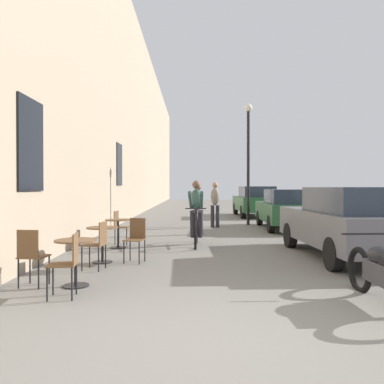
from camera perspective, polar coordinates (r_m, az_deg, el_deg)
name	(u,v)px	position (r m, az deg, el deg)	size (l,w,h in m)	color
ground_plane	(214,343)	(4.12, 3.15, -21.09)	(88.00, 88.00, 0.00)	slate
building_facade_left	(120,102)	(18.51, -10.40, 12.66)	(0.54, 68.00, 10.75)	tan
cafe_table_near	(75,253)	(6.38, -16.60, -8.42)	(0.64, 0.64, 0.72)	black
cafe_chair_near_toward_street	(31,254)	(6.52, -22.34, -8.27)	(0.43, 0.43, 0.89)	black
cafe_chair_near_toward_wall	(67,260)	(5.77, -17.65, -9.43)	(0.42, 0.42, 0.89)	black
cafe_table_mid	(102,237)	(8.22, -12.95, -6.36)	(0.64, 0.64, 0.72)	black
cafe_chair_mid_toward_street	(135,237)	(8.17, -8.23, -6.42)	(0.46, 0.46, 0.89)	black
cafe_chair_mid_toward_wall	(97,242)	(7.53, -13.59, -7.05)	(0.44, 0.44, 0.89)	black
cafe_table_far	(117,227)	(10.09, -10.75, -5.05)	(0.64, 0.64, 0.72)	black
cafe_chair_far_toward_street	(119,225)	(10.77, -10.48, -4.71)	(0.43, 0.43, 0.89)	black
cyclist_on_bicycle	(196,215)	(10.36, 0.54, -3.29)	(0.52, 1.76, 1.74)	black
pedestrian_near	(197,206)	(12.68, 0.77, -2.06)	(0.35, 0.26, 1.64)	#26262D
pedestrian_mid	(214,202)	(14.96, 3.28, -1.45)	(0.37, 0.29, 1.72)	#26262D
street_lamp	(248,148)	(16.14, 8.08, 6.30)	(0.32, 0.32, 4.90)	black
parked_car_nearest	(347,221)	(9.12, 21.55, -3.98)	(1.92, 4.35, 1.53)	#595960
parked_car_second	(286,209)	(14.74, 13.44, -2.35)	(1.83, 4.13, 1.45)	#23512D
parked_car_third	(255,201)	(20.81, 9.06, -1.28)	(1.92, 4.45, 1.57)	#23512D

